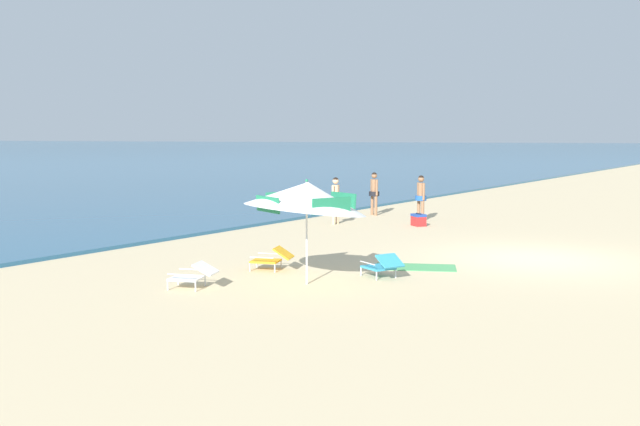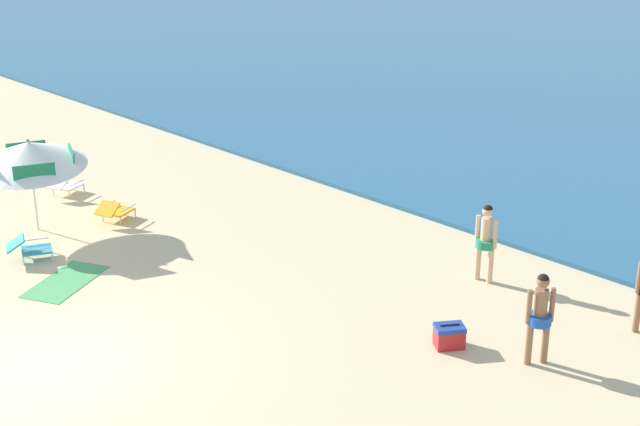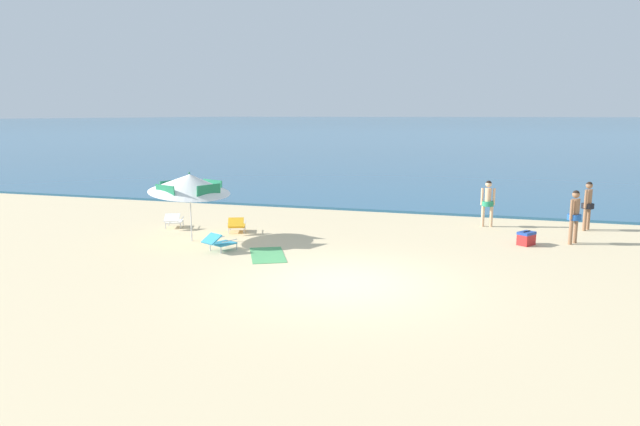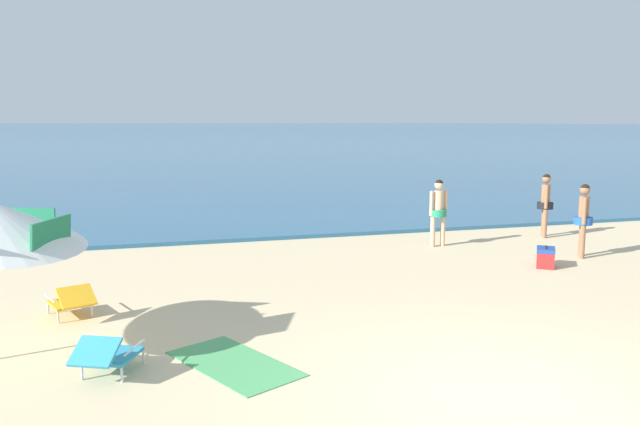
{
  "view_description": "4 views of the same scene",
  "coord_description": "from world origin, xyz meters",
  "px_view_note": "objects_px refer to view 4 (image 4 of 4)",
  "views": [
    {
      "loc": [
        -16.76,
        -5.18,
        2.91
      ],
      "look_at": [
        -1.69,
        5.11,
        0.96
      ],
      "focal_mm": 39.49,
      "sensor_mm": 36.0,
      "label": 1
    },
    {
      "loc": [
        12.37,
        -5.88,
        7.69
      ],
      "look_at": [
        -0.09,
        6.39,
        0.92
      ],
      "focal_mm": 50.96,
      "sensor_mm": 36.0,
      "label": 2
    },
    {
      "loc": [
        3.08,
        -12.07,
        3.81
      ],
      "look_at": [
        -1.77,
        4.04,
        0.85
      ],
      "focal_mm": 31.58,
      "sensor_mm": 36.0,
      "label": 3
    },
    {
      "loc": [
        -3.63,
        -5.42,
        2.96
      ],
      "look_at": [
        -0.57,
        5.13,
        1.33
      ],
      "focal_mm": 34.89,
      "sensor_mm": 36.0,
      "label": 4
    }
  ],
  "objects_px": {
    "cooler_box": "(546,257)",
    "person_wading_in": "(583,215)",
    "person_standing_near_shore": "(438,208)",
    "beach_towel": "(234,363)",
    "person_standing_beside": "(545,201)",
    "lounge_chair_beside_umbrella": "(72,301)",
    "lounge_chair_facing_sea": "(107,354)"
  },
  "relations": [
    {
      "from": "cooler_box",
      "to": "person_wading_in",
      "type": "bearing_deg",
      "value": 23.55
    },
    {
      "from": "person_standing_near_shore",
      "to": "cooler_box",
      "type": "bearing_deg",
      "value": -65.95
    },
    {
      "from": "cooler_box",
      "to": "beach_towel",
      "type": "xyz_separation_m",
      "value": [
        -6.86,
        -3.33,
        -0.2
      ]
    },
    {
      "from": "person_standing_beside",
      "to": "cooler_box",
      "type": "xyz_separation_m",
      "value": [
        -2.04,
        -2.88,
        -0.74
      ]
    },
    {
      "from": "person_standing_near_shore",
      "to": "person_standing_beside",
      "type": "distance_m",
      "value": 3.19
    },
    {
      "from": "lounge_chair_beside_umbrella",
      "to": "cooler_box",
      "type": "distance_m",
      "value": 8.99
    },
    {
      "from": "lounge_chair_beside_umbrella",
      "to": "lounge_chair_facing_sea",
      "type": "xyz_separation_m",
      "value": [
        0.61,
        -2.44,
        0.0
      ]
    },
    {
      "from": "lounge_chair_facing_sea",
      "to": "beach_towel",
      "type": "bearing_deg",
      "value": -1.41
    },
    {
      "from": "lounge_chair_facing_sea",
      "to": "person_wading_in",
      "type": "relative_size",
      "value": 0.64
    },
    {
      "from": "person_wading_in",
      "to": "lounge_chair_beside_umbrella",
      "type": "bearing_deg",
      "value": -172.05
    },
    {
      "from": "lounge_chair_facing_sea",
      "to": "person_wading_in",
      "type": "height_order",
      "value": "person_wading_in"
    },
    {
      "from": "person_standing_beside",
      "to": "person_wading_in",
      "type": "height_order",
      "value": "person_standing_beside"
    },
    {
      "from": "lounge_chair_facing_sea",
      "to": "cooler_box",
      "type": "height_order",
      "value": "lounge_chair_facing_sea"
    },
    {
      "from": "person_standing_near_shore",
      "to": "beach_towel",
      "type": "bearing_deg",
      "value": -134.2
    },
    {
      "from": "lounge_chair_facing_sea",
      "to": "person_standing_near_shore",
      "type": "height_order",
      "value": "person_standing_near_shore"
    },
    {
      "from": "lounge_chair_facing_sea",
      "to": "cooler_box",
      "type": "distance_m",
      "value": 8.96
    },
    {
      "from": "lounge_chair_facing_sea",
      "to": "person_standing_near_shore",
      "type": "distance_m",
      "value": 9.3
    },
    {
      "from": "person_standing_near_shore",
      "to": "beach_towel",
      "type": "relative_size",
      "value": 0.88
    },
    {
      "from": "lounge_chair_facing_sea",
      "to": "person_wading_in",
      "type": "distance_m",
      "value": 10.44
    },
    {
      "from": "person_standing_beside",
      "to": "beach_towel",
      "type": "xyz_separation_m",
      "value": [
        -8.9,
        -6.21,
        -0.93
      ]
    },
    {
      "from": "lounge_chair_beside_umbrella",
      "to": "person_standing_beside",
      "type": "xyz_separation_m",
      "value": [
        10.98,
        3.73,
        0.67
      ]
    },
    {
      "from": "person_standing_beside",
      "to": "lounge_chair_beside_umbrella",
      "type": "bearing_deg",
      "value": -161.24
    },
    {
      "from": "person_standing_near_shore",
      "to": "beach_towel",
      "type": "xyz_separation_m",
      "value": [
        -5.72,
        -5.89,
        -0.92
      ]
    },
    {
      "from": "lounge_chair_facing_sea",
      "to": "cooler_box",
      "type": "relative_size",
      "value": 1.69
    },
    {
      "from": "lounge_chair_beside_umbrella",
      "to": "beach_towel",
      "type": "height_order",
      "value": "lounge_chair_beside_umbrella"
    },
    {
      "from": "lounge_chair_beside_umbrella",
      "to": "cooler_box",
      "type": "xyz_separation_m",
      "value": [
        8.95,
        0.85,
        -0.07
      ]
    },
    {
      "from": "cooler_box",
      "to": "beach_towel",
      "type": "bearing_deg",
      "value": -154.09
    },
    {
      "from": "lounge_chair_beside_umbrella",
      "to": "person_standing_beside",
      "type": "bearing_deg",
      "value": 18.76
    },
    {
      "from": "cooler_box",
      "to": "lounge_chair_beside_umbrella",
      "type": "bearing_deg",
      "value": -174.55
    },
    {
      "from": "person_standing_near_shore",
      "to": "person_wading_in",
      "type": "xyz_separation_m",
      "value": [
        2.47,
        -1.97,
        0.01
      ]
    },
    {
      "from": "person_wading_in",
      "to": "lounge_chair_facing_sea",
      "type": "bearing_deg",
      "value": -158.14
    },
    {
      "from": "person_standing_near_shore",
      "to": "beach_towel",
      "type": "distance_m",
      "value": 8.26
    }
  ]
}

